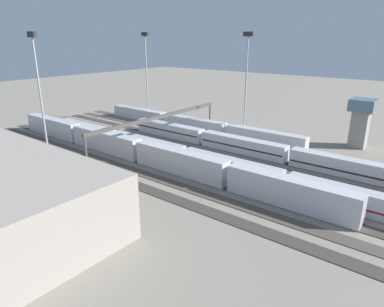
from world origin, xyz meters
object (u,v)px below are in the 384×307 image
Objects in this scene: train_on_track_0 at (194,124)px; light_mast_1 at (38,82)px; signal_gantry at (159,119)px; train_on_track_5 at (221,165)px; light_mast_0 at (246,73)px; control_tower at (361,119)px; train_on_track_2 at (289,155)px; light_mast_2 at (146,66)px; train_on_track_6 at (140,151)px.

train_on_track_0 is 46.28m from light_mast_1.
signal_gantry is (-4.62, 20.00, 5.78)m from train_on_track_0.
light_mast_0 reaches higher than train_on_track_5.
control_tower is at bearing -114.34° from train_on_track_5.
train_on_track_5 is 17.26m from train_on_track_2.
signal_gantry is 51.77m from control_tower.
light_mast_0 is 0.99× the size of light_mast_2.
light_mast_1 is at bearing 34.89° from train_on_track_2.
train_on_track_0 is 0.75× the size of train_on_track_6.
light_mast_2 reaches higher than train_on_track_5.
train_on_track_5 is 42.45m from control_tower.
signal_gantry is at bearing -72.80° from train_on_track_6.
light_mast_2 is at bearing -29.52° from train_on_track_5.
train_on_track_6 is at bearing 132.77° from light_mast_2.
train_on_track_6 is (-7.72, 30.00, 0.60)m from train_on_track_0.
signal_gantry is (3.10, -10.00, 5.18)m from train_on_track_6.
train_on_track_6 reaches higher than train_on_track_0.
train_on_track_6 is at bearing 104.43° from train_on_track_0.
light_mast_1 is at bearing 33.37° from train_on_track_6.
light_mast_0 reaches higher than train_on_track_6.
control_tower is at bearing -130.07° from train_on_track_6.
train_on_track_0 is at bearing -42.96° from train_on_track_5.
signal_gantry is at bearing 62.84° from light_mast_0.
train_on_track_0 is 36.77m from train_on_track_2.
control_tower is at bearing -139.87° from signal_gantry.
light_mast_1 reaches higher than train_on_track_2.
light_mast_0 is (10.64, -27.58, 16.17)m from train_on_track_5.
train_on_track_6 is 19.78m from train_on_track_5.
light_mast_2 is 68.87m from control_tower.
light_mast_0 is (-8.49, -32.58, 15.60)m from train_on_track_6.
train_on_track_5 is 2.55× the size of signal_gantry.
light_mast_0 is at bearing -170.96° from train_on_track_0.
light_mast_1 is at bearing 55.36° from signal_gantry.
train_on_track_6 is 3.29× the size of light_mast_2.
light_mast_1 reaches higher than signal_gantry.
train_on_track_0 is at bearing 16.83° from control_tower.
train_on_track_2 is at bearing 146.74° from light_mast_0.
train_on_track_6 is at bearing 107.20° from signal_gantry.
light_mast_2 reaches higher than light_mast_0.
light_mast_0 is (-16.21, -2.58, 16.20)m from train_on_track_0.
train_on_track_2 is 3.31× the size of light_mast_0.
light_mast_2 is (58.42, -13.24, 16.36)m from train_on_track_2.
light_mast_0 is at bearing -68.91° from train_on_track_5.
train_on_track_6 is 37.11m from light_mast_0.
light_mast_2 is at bearing -12.77° from train_on_track_2.
light_mast_0 is 1.01× the size of light_mast_1.
train_on_track_2 is 3.29× the size of light_mast_2.
train_on_track_5 is 3.98× the size of light_mast_0.
control_tower is (-36.48, -43.37, 4.78)m from train_on_track_6.
light_mast_0 is 39.25m from light_mast_2.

